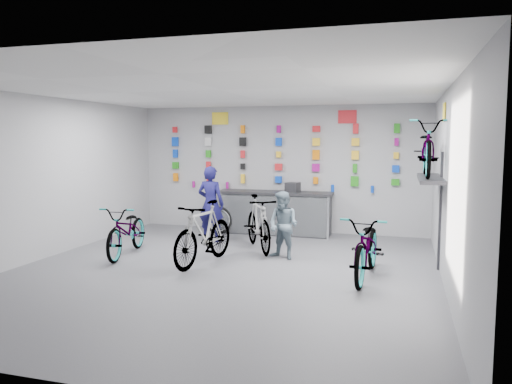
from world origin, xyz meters
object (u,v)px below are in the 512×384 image
(counter, at_px, (274,213))
(bike_right, at_px, (368,246))
(bike_left, at_px, (127,230))
(clerk, at_px, (211,204))
(customer, at_px, (283,225))
(bike_center, at_px, (204,233))
(bike_service, at_px, (258,223))

(counter, relative_size, bike_right, 1.37)
(bike_left, bearing_deg, clerk, 48.56)
(bike_right, xyz_separation_m, customer, (-1.59, 0.92, 0.11))
(bike_center, height_order, customer, customer)
(counter, bearing_deg, bike_right, -54.04)
(bike_right, xyz_separation_m, bike_service, (-2.23, 1.48, 0.03))
(bike_left, xyz_separation_m, clerk, (1.03, 1.70, 0.33))
(bike_service, distance_m, customer, 0.86)
(counter, height_order, bike_service, bike_service)
(bike_right, bearing_deg, clerk, 153.85)
(counter, distance_m, bike_right, 4.02)
(clerk, bearing_deg, bike_left, 62.87)
(bike_left, relative_size, bike_center, 1.00)
(counter, xyz_separation_m, bike_left, (-2.14, -2.91, 0.00))
(bike_service, height_order, customer, customer)
(bike_left, bearing_deg, bike_right, -14.52)
(counter, height_order, bike_right, bike_right)
(bike_right, xyz_separation_m, clerk, (-3.47, 2.04, 0.30))
(customer, bearing_deg, bike_left, -147.79)
(clerk, height_order, customer, clerk)
(bike_left, xyz_separation_m, bike_service, (2.27, 1.14, 0.06))
(bike_center, distance_m, customer, 1.49)
(bike_center, xyz_separation_m, bike_right, (2.85, -0.12, -0.04))
(clerk, bearing_deg, bike_right, 153.66)
(bike_center, xyz_separation_m, customer, (1.26, 0.80, 0.07))
(bike_center, bearing_deg, bike_left, -177.87)
(bike_left, bearing_deg, customer, 1.04)
(counter, distance_m, bike_left, 3.62)
(bike_right, height_order, customer, customer)
(bike_right, distance_m, bike_service, 2.68)
(counter, relative_size, bike_center, 1.45)
(customer, bearing_deg, bike_service, 159.96)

